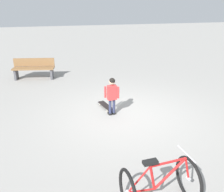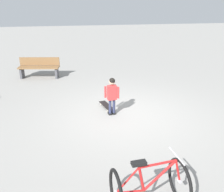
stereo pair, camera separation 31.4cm
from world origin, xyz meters
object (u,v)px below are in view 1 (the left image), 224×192
object	(u,v)px
child_person	(112,92)
street_bench	(34,68)
bicycle_near	(160,184)
skateboard	(106,106)

from	to	relation	value
child_person	street_bench	distance (m)	4.55
bicycle_near	street_bench	xyz separation A→B (m)	(7.23, 2.21, 0.04)
child_person	bicycle_near	size ratio (longest dim) A/B	0.95
skateboard	bicycle_near	bearing A→B (deg)	-179.55
bicycle_near	street_bench	bearing A→B (deg)	16.99
skateboard	street_bench	bearing A→B (deg)	32.22
skateboard	street_bench	xyz separation A→B (m)	(3.46, 2.18, 0.36)
street_bench	child_person	bearing A→B (deg)	-150.32
skateboard	street_bench	distance (m)	4.10
child_person	bicycle_near	distance (m)	3.29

